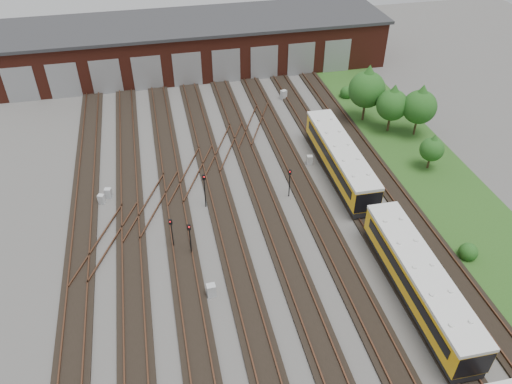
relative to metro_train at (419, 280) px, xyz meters
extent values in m
plane|color=#454340|center=(-10.00, 4.94, -1.83)|extent=(120.00, 120.00, 0.00)
cube|color=black|center=(-24.00, 4.94, -1.74)|extent=(2.40, 70.00, 0.18)
cube|color=#513120|center=(-24.72, 4.94, -1.58)|extent=(0.10, 70.00, 0.15)
cube|color=#513120|center=(-23.28, 4.94, -1.58)|extent=(0.10, 70.00, 0.15)
cube|color=black|center=(-20.00, 4.94, -1.74)|extent=(2.40, 70.00, 0.18)
cube|color=#513120|center=(-20.72, 4.94, -1.58)|extent=(0.10, 70.00, 0.15)
cube|color=#513120|center=(-19.28, 4.94, -1.58)|extent=(0.10, 70.00, 0.15)
cube|color=black|center=(-16.00, 4.94, -1.74)|extent=(2.40, 70.00, 0.18)
cube|color=#513120|center=(-16.72, 4.94, -1.58)|extent=(0.10, 70.00, 0.15)
cube|color=#513120|center=(-15.28, 4.94, -1.58)|extent=(0.10, 70.00, 0.15)
cube|color=black|center=(-12.00, 4.94, -1.74)|extent=(2.40, 70.00, 0.18)
cube|color=#513120|center=(-12.72, 4.94, -1.58)|extent=(0.10, 70.00, 0.15)
cube|color=#513120|center=(-11.28, 4.94, -1.58)|extent=(0.10, 70.00, 0.15)
cube|color=black|center=(-8.00, 4.94, -1.74)|extent=(2.40, 70.00, 0.18)
cube|color=#513120|center=(-8.72, 4.94, -1.58)|extent=(0.10, 70.00, 0.15)
cube|color=#513120|center=(-7.28, 4.94, -1.58)|extent=(0.10, 70.00, 0.15)
cube|color=black|center=(-4.00, 4.94, -1.74)|extent=(2.40, 70.00, 0.18)
cube|color=#513120|center=(-4.72, 4.94, -1.58)|extent=(0.10, 70.00, 0.15)
cube|color=#513120|center=(-3.28, 4.94, -1.58)|extent=(0.10, 70.00, 0.15)
cube|color=black|center=(0.00, 4.94, -1.74)|extent=(2.40, 70.00, 0.18)
cube|color=#513120|center=(-0.72, 4.94, -1.58)|extent=(0.10, 70.00, 0.15)
cube|color=#513120|center=(0.72, 4.94, -1.58)|extent=(0.10, 70.00, 0.15)
cube|color=black|center=(4.00, 4.94, -1.74)|extent=(2.40, 70.00, 0.18)
cube|color=#513120|center=(3.28, 4.94, -1.58)|extent=(0.10, 70.00, 0.15)
cube|color=#513120|center=(4.72, 4.94, -1.58)|extent=(0.10, 70.00, 0.15)
cube|color=#513120|center=(-18.00, 14.94, -1.58)|extent=(5.40, 9.62, 0.15)
cube|color=#513120|center=(-14.00, 18.94, -1.58)|extent=(5.40, 9.62, 0.15)
cube|color=#513120|center=(-10.00, 22.94, -1.58)|extent=(5.40, 9.62, 0.15)
cube|color=#513120|center=(-22.00, 10.94, -1.58)|extent=(5.40, 9.62, 0.15)
cube|color=#513120|center=(-6.00, 26.94, -1.58)|extent=(5.40, 9.62, 0.15)
cube|color=#562015|center=(-10.00, 44.94, 1.17)|extent=(50.00, 12.00, 6.00)
cube|color=#2E2E30|center=(-10.00, 44.94, 4.32)|extent=(51.00, 12.50, 0.40)
cube|color=gray|center=(-32.00, 38.92, 0.37)|extent=(3.60, 0.12, 4.40)
cube|color=gray|center=(-27.00, 38.92, 0.37)|extent=(3.60, 0.12, 4.40)
cube|color=gray|center=(-22.00, 38.92, 0.37)|extent=(3.60, 0.12, 4.40)
cube|color=gray|center=(-17.00, 38.92, 0.37)|extent=(3.60, 0.12, 4.40)
cube|color=gray|center=(-12.00, 38.92, 0.37)|extent=(3.60, 0.12, 4.40)
cube|color=gray|center=(-7.00, 38.92, 0.37)|extent=(3.60, 0.12, 4.40)
cube|color=gray|center=(-2.00, 38.92, 0.37)|extent=(3.60, 0.12, 4.40)
cube|color=gray|center=(3.00, 38.92, 0.37)|extent=(3.60, 0.12, 4.40)
cube|color=gray|center=(8.00, 38.92, 0.37)|extent=(3.60, 0.12, 4.40)
cube|color=#254416|center=(9.00, 14.94, -1.81)|extent=(8.00, 55.00, 0.05)
cube|color=black|center=(0.00, 0.00, -1.22)|extent=(2.41, 14.23, 0.57)
cube|color=#E9A90C|center=(0.00, 0.00, 0.11)|extent=(2.69, 14.23, 2.08)
cube|color=silver|center=(0.00, 0.00, 1.29)|extent=(2.79, 14.24, 0.28)
cube|color=black|center=(-1.25, 0.02, 0.34)|extent=(0.26, 12.49, 0.80)
cube|color=black|center=(1.25, -0.02, 0.34)|extent=(0.26, 12.49, 0.80)
cube|color=black|center=(0.00, 16.00, -1.22)|extent=(2.41, 14.23, 0.57)
cube|color=#E9A90C|center=(0.00, 16.00, 0.11)|extent=(2.69, 14.23, 2.08)
cube|color=silver|center=(0.00, 16.00, 1.29)|extent=(2.79, 14.24, 0.28)
cube|color=black|center=(-1.25, 16.02, 0.34)|extent=(0.26, 12.49, 0.80)
cube|color=black|center=(1.25, 15.98, 0.34)|extent=(0.26, 12.49, 0.80)
cylinder|color=black|center=(-16.64, 9.21, -0.61)|extent=(0.10, 0.10, 2.45)
cube|color=black|center=(-16.64, 9.21, 0.85)|extent=(0.28, 0.23, 0.48)
sphere|color=red|center=(-16.64, 9.11, 0.95)|extent=(0.12, 0.12, 0.12)
cylinder|color=black|center=(-15.32, 8.04, -0.52)|extent=(0.10, 0.10, 2.63)
cube|color=black|center=(-15.32, 8.04, 1.06)|extent=(0.26, 0.16, 0.51)
sphere|color=red|center=(-15.32, 7.94, 1.16)|extent=(0.12, 0.12, 0.12)
cylinder|color=black|center=(-13.35, 13.83, -0.35)|extent=(0.10, 0.10, 2.97)
cube|color=black|center=(-13.35, 13.83, 1.40)|extent=(0.29, 0.21, 0.52)
sphere|color=red|center=(-13.35, 13.72, 1.50)|extent=(0.12, 0.12, 0.12)
cylinder|color=black|center=(-5.68, 13.66, -0.60)|extent=(0.10, 0.10, 2.46)
cube|color=black|center=(-5.68, 13.66, 0.87)|extent=(0.28, 0.23, 0.48)
sphere|color=red|center=(-5.68, 13.56, 0.96)|extent=(0.12, 0.12, 0.12)
cube|color=#B8BCBE|center=(-22.44, 16.39, -1.38)|extent=(0.69, 0.64, 0.91)
cube|color=#B8BCBE|center=(-21.84, 17.09, -1.34)|extent=(0.70, 0.63, 0.98)
cube|color=#B8BCBE|center=(-14.41, 3.48, -1.30)|extent=(0.67, 0.57, 1.07)
cube|color=#B8BCBE|center=(-1.02, 32.67, -1.28)|extent=(0.83, 0.77, 1.11)
cube|color=#B8BCBE|center=(-2.23, 18.31, -1.36)|extent=(0.63, 0.56, 0.94)
cylinder|color=#372B18|center=(6.43, 25.54, -0.79)|extent=(0.27, 0.27, 2.08)
sphere|color=#194313|center=(6.43, 25.54, 1.97)|extent=(4.04, 4.04, 4.04)
cone|color=#194313|center=(6.43, 25.54, 3.42)|extent=(3.46, 3.46, 2.88)
cylinder|color=#372B18|center=(8.22, 22.67, -0.97)|extent=(0.27, 0.27, 1.73)
sphere|color=#194313|center=(8.22, 22.67, 1.34)|extent=(3.36, 3.36, 3.36)
cone|color=#194313|center=(8.22, 22.67, 2.54)|extent=(2.88, 2.88, 2.40)
cylinder|color=#372B18|center=(10.64, 21.24, -0.91)|extent=(0.22, 0.22, 1.85)
sphere|color=#194313|center=(10.64, 21.24, 1.56)|extent=(3.59, 3.59, 3.59)
cone|color=#194313|center=(10.64, 21.24, 2.84)|extent=(3.08, 3.08, 2.57)
cylinder|color=#372B18|center=(8.98, 15.01, -1.23)|extent=(0.21, 0.21, 1.20)
sphere|color=#194313|center=(8.98, 15.01, 0.36)|extent=(2.33, 2.33, 2.33)
cone|color=#194313|center=(8.98, 15.01, 1.19)|extent=(2.00, 2.00, 1.66)
sphere|color=#194313|center=(6.00, 2.95, -1.08)|extent=(1.50, 1.50, 1.50)
sphere|color=#194313|center=(6.71, 31.44, -1.02)|extent=(1.62, 1.62, 1.62)
sphere|color=#194313|center=(9.84, 39.94, -1.05)|extent=(1.57, 1.57, 1.57)
camera|label=1|loc=(-16.60, -21.04, 26.39)|focal=35.00mm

